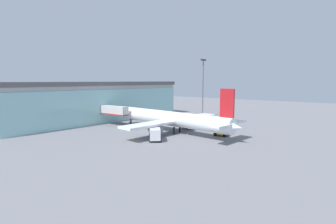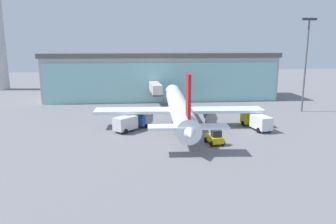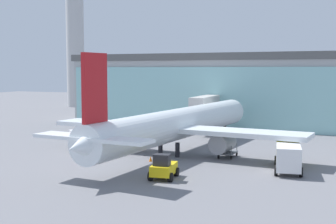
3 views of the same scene
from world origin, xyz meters
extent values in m
plane|color=slate|center=(0.00, 0.00, 0.00)|extent=(240.00, 240.00, 0.00)
cube|color=#A7A7A7|center=(0.00, 34.88, 5.60)|extent=(60.65, 16.85, 11.19)
cube|color=#90CACB|center=(-0.34, 27.75, 5.04)|extent=(58.80, 3.14, 10.07)
cube|color=#575757|center=(0.00, 34.88, 11.79)|extent=(61.87, 17.19, 1.20)
cube|color=beige|center=(-2.68, 24.71, 4.39)|extent=(2.42, 12.67, 2.40)
cube|color=red|center=(-2.68, 24.71, 3.34)|extent=(2.47, 12.67, 0.30)
cylinder|color=#4C4C51|center=(-2.76, 29.45, 1.60)|extent=(0.70, 0.70, 3.19)
cylinder|color=#59595E|center=(29.03, 13.00, 9.81)|extent=(0.36, 0.36, 19.61)
cube|color=#333338|center=(29.03, 13.00, 19.86)|extent=(3.20, 0.40, 0.50)
cylinder|color=white|center=(-0.08, 5.54, 3.38)|extent=(6.76, 36.12, 3.57)
cone|color=white|center=(1.53, 23.44, 3.38)|extent=(3.82, 3.31, 3.57)
cone|color=white|center=(-1.68, -12.36, 3.38)|extent=(3.55, 4.27, 3.21)
cube|color=white|center=(-0.24, 3.75, 3.03)|extent=(30.77, 6.90, 0.50)
cube|color=white|center=(-1.59, -11.36, 3.92)|extent=(11.17, 3.37, 0.30)
cube|color=red|center=(-1.54, -10.86, 8.13)|extent=(0.64, 3.22, 5.93)
cylinder|color=gray|center=(-5.97, 4.77, 1.68)|extent=(2.38, 3.37, 2.10)
cylinder|color=gray|center=(5.58, 3.73, 1.68)|extent=(2.38, 3.37, 2.10)
cylinder|color=black|center=(-1.39, 2.85, 0.80)|extent=(0.50, 0.50, 1.60)
cylinder|color=black|center=(0.74, 2.66, 0.80)|extent=(0.50, 0.50, 1.60)
cylinder|color=black|center=(1.26, 20.45, 0.80)|extent=(0.40, 0.40, 1.60)
cube|color=#2659A5|center=(-6.93, 4.22, 1.40)|extent=(3.11, 3.11, 1.90)
cube|color=silver|center=(-10.03, 1.39, 1.55)|extent=(4.44, 4.32, 2.20)
cylinder|color=black|center=(-7.67, 5.03, 0.45)|extent=(0.87, 0.83, 0.90)
cylinder|color=black|center=(-6.18, 3.41, 0.45)|extent=(0.87, 0.83, 0.90)
cylinder|color=black|center=(-11.51, 1.52, 0.45)|extent=(0.87, 0.83, 0.90)
cylinder|color=black|center=(-10.02, -0.10, 0.45)|extent=(0.87, 0.83, 0.90)
cube|color=yellow|center=(12.64, 2.84, 1.40)|extent=(2.53, 2.53, 1.90)
cube|color=white|center=(13.32, -1.30, 1.55)|extent=(2.82, 4.30, 2.20)
cylinder|color=black|center=(11.55, 2.67, 0.45)|extent=(0.44, 0.94, 0.90)
cylinder|color=black|center=(13.72, 3.02, 0.45)|extent=(0.44, 0.94, 0.90)
cylinder|color=black|center=(12.40, -2.47, 0.45)|extent=(0.44, 0.94, 0.90)
cylinder|color=black|center=(14.57, -2.11, 0.45)|extent=(0.44, 0.94, 0.90)
cube|color=slate|center=(5.94, 4.67, 0.52)|extent=(1.65, 2.83, 0.16)
cylinder|color=black|center=(6.64, 3.54, 0.22)|extent=(0.13, 0.44, 0.44)
cylinder|color=slate|center=(6.64, 3.54, 1.05)|extent=(0.08, 0.08, 0.90)
cylinder|color=black|center=(5.20, 3.56, 0.22)|extent=(0.13, 0.44, 0.44)
cylinder|color=slate|center=(5.20, 3.56, 1.05)|extent=(0.08, 0.08, 0.90)
cylinder|color=black|center=(6.68, 5.78, 0.22)|extent=(0.13, 0.44, 0.44)
cylinder|color=slate|center=(6.68, 5.78, 1.05)|extent=(0.08, 0.08, 0.90)
cylinder|color=black|center=(5.24, 5.80, 0.22)|extent=(0.13, 0.44, 0.44)
cylinder|color=slate|center=(5.24, 5.80, 1.05)|extent=(0.08, 0.08, 0.90)
cube|color=yellow|center=(3.30, -7.30, 0.85)|extent=(2.21, 3.41, 0.90)
cube|color=#26262B|center=(3.39, -7.94, 1.80)|extent=(1.52, 1.18, 1.00)
cylinder|color=black|center=(2.26, -6.32, 0.40)|extent=(0.45, 0.84, 0.80)
cylinder|color=black|center=(4.04, -6.07, 0.40)|extent=(0.45, 0.84, 0.80)
cylinder|color=black|center=(2.56, -8.54, 0.40)|extent=(0.45, 0.84, 0.80)
cylinder|color=black|center=(4.34, -8.29, 0.40)|extent=(0.45, 0.84, 0.80)
cone|color=orange|center=(-0.98, -0.76, 0.28)|extent=(0.36, 0.36, 0.55)
cone|color=orange|center=(-12.20, 5.38, 0.28)|extent=(0.36, 0.36, 0.55)
camera|label=1|loc=(-51.04, -34.36, 12.75)|focal=28.00mm
camera|label=2|loc=(-10.17, -53.60, 15.27)|focal=35.00mm
camera|label=3|loc=(19.24, -45.09, 9.73)|focal=50.00mm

